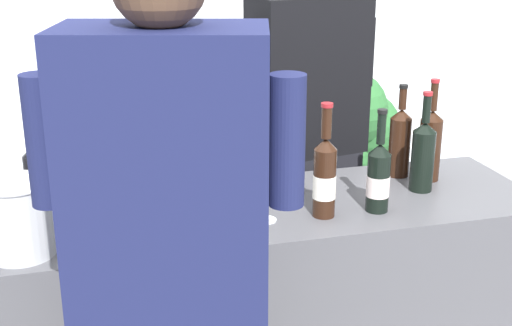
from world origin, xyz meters
TOP-DOWN VIEW (x-y plane):
  - wine_bottle_0 at (-0.49, -0.08)m, footprint 0.08×0.08m
  - wine_bottle_1 at (0.55, -0.00)m, footprint 0.08×0.08m
  - wine_bottle_2 at (0.33, -0.13)m, footprint 0.07×0.07m
  - wine_bottle_3 at (0.54, 0.15)m, footprint 0.08×0.08m
  - wine_bottle_4 at (-0.70, 0.07)m, footprint 0.07×0.07m
  - wine_bottle_5 at (0.62, 0.09)m, footprint 0.08×0.08m
  - wine_bottle_6 at (-0.27, -0.15)m, footprint 0.08×0.08m
  - wine_bottle_7 at (0.10, 0.12)m, footprint 0.07×0.07m
  - wine_bottle_8 at (-0.49, 0.12)m, footprint 0.08×0.08m
  - wine_bottle_9 at (0.15, -0.12)m, footprint 0.07×0.07m
  - wine_glass at (-0.04, -0.11)m, footprint 0.07×0.07m
  - ice_bucket at (-0.75, -0.15)m, footprint 0.19×0.19m
  - person_server at (0.33, 0.59)m, footprint 0.60×0.32m
  - potted_shrub at (0.70, 1.15)m, footprint 0.60×0.57m

SIDE VIEW (x-z plane):
  - potted_shrub at x=0.70m, z-range 0.18..1.36m
  - person_server at x=0.33m, z-range -0.02..1.70m
  - ice_bucket at x=-0.75m, z-range 0.92..1.14m
  - wine_bottle_2 at x=0.33m, z-range 0.87..1.20m
  - wine_bottle_4 at x=-0.70m, z-range 0.88..1.22m
  - wine_bottle_6 at x=-0.27m, z-range 0.88..1.21m
  - wine_bottle_8 at x=-0.49m, z-range 0.88..1.21m
  - wine_bottle_1 at x=0.55m, z-range 0.88..1.22m
  - wine_bottle_0 at x=-0.49m, z-range 0.89..1.22m
  - wine_bottle_3 at x=0.54m, z-range 0.89..1.22m
  - wine_bottle_9 at x=0.15m, z-range 0.87..1.24m
  - wine_bottle_7 at x=0.10m, z-range 0.89..1.23m
  - wine_bottle_5 at x=0.62m, z-range 0.88..1.24m
  - wine_glass at x=-0.04m, z-range 0.96..1.17m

